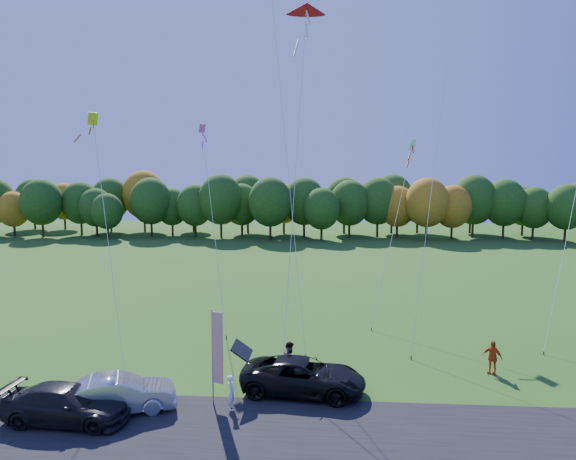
# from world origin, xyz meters

# --- Properties ---
(ground) EXTENTS (160.00, 160.00, 0.00)m
(ground) POSITION_xyz_m (0.00, 0.00, 0.00)
(ground) COLOR #245015
(asphalt_strip) EXTENTS (90.00, 6.00, 0.01)m
(asphalt_strip) POSITION_xyz_m (0.00, -4.00, 0.01)
(asphalt_strip) COLOR black
(asphalt_strip) RESTS_ON ground
(tree_line) EXTENTS (116.00, 12.00, 10.00)m
(tree_line) POSITION_xyz_m (0.00, 55.00, 0.00)
(tree_line) COLOR #1E4711
(tree_line) RESTS_ON ground
(black_suv) EXTENTS (6.10, 3.32, 1.62)m
(black_suv) POSITION_xyz_m (1.18, -0.26, 0.81)
(black_suv) COLOR black
(black_suv) RESTS_ON ground
(silver_sedan) EXTENTS (5.12, 3.21, 1.59)m
(silver_sedan) POSITION_xyz_m (-6.74, -2.75, 0.80)
(silver_sedan) COLOR #BAB9BE
(silver_sedan) RESTS_ON ground
(dark_truck_a) EXTENTS (5.40, 2.40, 1.54)m
(dark_truck_a) POSITION_xyz_m (-8.56, -3.76, 0.77)
(dark_truck_a) COLOR black
(dark_truck_a) RESTS_ON ground
(person_tailgate_a) EXTENTS (0.42, 0.60, 1.55)m
(person_tailgate_a) POSITION_xyz_m (-1.91, -2.19, 0.77)
(person_tailgate_a) COLOR white
(person_tailgate_a) RESTS_ON ground
(person_tailgate_b) EXTENTS (0.75, 0.95, 1.90)m
(person_tailgate_b) POSITION_xyz_m (0.44, 1.32, 0.95)
(person_tailgate_b) COLOR gray
(person_tailgate_b) RESTS_ON ground
(person_east) EXTENTS (1.08, 0.94, 1.74)m
(person_east) POSITION_xyz_m (10.79, 2.71, 0.87)
(person_east) COLOR #C94312
(person_east) RESTS_ON ground
(feather_flag) EXTENTS (0.54, 0.26, 4.36)m
(feather_flag) POSITION_xyz_m (-2.64, -1.70, 2.67)
(feather_flag) COLOR #999999
(feather_flag) RESTS_ON ground
(kite_delta_blue) EXTENTS (5.12, 11.84, 31.19)m
(kite_delta_blue) POSITION_xyz_m (-0.71, 9.68, 15.16)
(kite_delta_blue) COLOR #4C3F33
(kite_delta_blue) RESTS_ON ground
(kite_parafoil_orange) EXTENTS (6.55, 12.85, 26.72)m
(kite_parafoil_orange) POSITION_xyz_m (9.40, 10.58, 13.19)
(kite_parafoil_orange) COLOR #4C3F33
(kite_parafoil_orange) RESTS_ON ground
(kite_delta_red) EXTENTS (2.53, 9.85, 21.82)m
(kite_delta_red) POSITION_xyz_m (0.51, 5.82, 11.31)
(kite_delta_red) COLOR #4C3F33
(kite_delta_red) RESTS_ON ground
(kite_parafoil_rainbow) EXTENTS (7.33, 8.45, 16.01)m
(kite_parafoil_rainbow) POSITION_xyz_m (17.52, 9.66, 7.85)
(kite_parafoil_rainbow) COLOR #4C3F33
(kite_parafoil_rainbow) RESTS_ON ground
(kite_diamond_yellow) EXTENTS (4.33, 6.29, 14.24)m
(kite_diamond_yellow) POSITION_xyz_m (-9.96, 4.11, 6.87)
(kite_diamond_yellow) COLOR #4C3F33
(kite_diamond_yellow) RESTS_ON ground
(kite_diamond_white) EXTENTS (4.08, 6.93, 13.14)m
(kite_diamond_white) POSITION_xyz_m (6.94, 12.60, 6.29)
(kite_diamond_white) COLOR #4C3F33
(kite_diamond_white) RESTS_ON ground
(kite_diamond_pink) EXTENTS (3.20, 6.33, 14.00)m
(kite_diamond_pink) POSITION_xyz_m (-5.28, 10.06, 6.82)
(kite_diamond_pink) COLOR #4C3F33
(kite_diamond_pink) RESTS_ON ground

